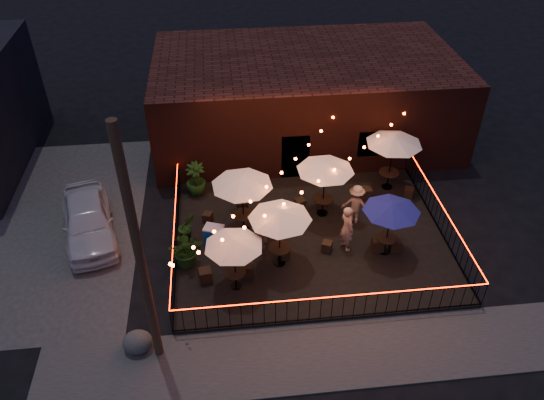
{
  "coord_description": "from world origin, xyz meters",
  "views": [
    {
      "loc": [
        -3.1,
        -12.87,
        13.47
      ],
      "look_at": [
        -1.38,
        2.69,
        1.49
      ],
      "focal_mm": 35.0,
      "sensor_mm": 36.0,
      "label": 1
    }
  ],
  "objects_px": {
    "cafe_table_4": "(392,208)",
    "cafe_table_1": "(242,182)",
    "utility_pole": "(140,257)",
    "boulder": "(138,342)",
    "cafe_table_2": "(280,215)",
    "cooler": "(214,237)",
    "cafe_table_5": "(394,141)",
    "cafe_table_3": "(326,167)",
    "cafe_table_0": "(234,243)"
  },
  "relations": [
    {
      "from": "boulder",
      "to": "utility_pole",
      "type": "bearing_deg",
      "value": -18.24
    },
    {
      "from": "cafe_table_1",
      "to": "cafe_table_3",
      "type": "distance_m",
      "value": 3.26
    },
    {
      "from": "cafe_table_2",
      "to": "cafe_table_3",
      "type": "height_order",
      "value": "cafe_table_3"
    },
    {
      "from": "utility_pole",
      "to": "cafe_table_2",
      "type": "bearing_deg",
      "value": 39.22
    },
    {
      "from": "cafe_table_2",
      "to": "cooler",
      "type": "xyz_separation_m",
      "value": [
        -2.27,
        1.14,
        -1.73
      ]
    },
    {
      "from": "utility_pole",
      "to": "cafe_table_1",
      "type": "bearing_deg",
      "value": 60.89
    },
    {
      "from": "cafe_table_2",
      "to": "cafe_table_1",
      "type": "bearing_deg",
      "value": 120.47
    },
    {
      "from": "cafe_table_1",
      "to": "cafe_table_4",
      "type": "distance_m",
      "value": 5.35
    },
    {
      "from": "cafe_table_2",
      "to": "cooler",
      "type": "height_order",
      "value": "cafe_table_2"
    },
    {
      "from": "utility_pole",
      "to": "boulder",
      "type": "distance_m",
      "value": 3.71
    },
    {
      "from": "cafe_table_3",
      "to": "cooler",
      "type": "bearing_deg",
      "value": -161.13
    },
    {
      "from": "utility_pole",
      "to": "boulder",
      "type": "xyz_separation_m",
      "value": [
        -0.63,
        0.21,
        -3.65
      ]
    },
    {
      "from": "cafe_table_3",
      "to": "cafe_table_5",
      "type": "distance_m",
      "value": 3.41
    },
    {
      "from": "cafe_table_2",
      "to": "cafe_table_5",
      "type": "distance_m",
      "value": 6.55
    },
    {
      "from": "cafe_table_0",
      "to": "cafe_table_4",
      "type": "distance_m",
      "value": 5.62
    },
    {
      "from": "cafe_table_1",
      "to": "cafe_table_3",
      "type": "height_order",
      "value": "cafe_table_1"
    },
    {
      "from": "cafe_table_2",
      "to": "cafe_table_3",
      "type": "relative_size",
      "value": 0.89
    },
    {
      "from": "cafe_table_0",
      "to": "cafe_table_5",
      "type": "distance_m",
      "value": 8.42
    },
    {
      "from": "cafe_table_5",
      "to": "cafe_table_4",
      "type": "bearing_deg",
      "value": -107.4
    },
    {
      "from": "cafe_table_2",
      "to": "cafe_table_0",
      "type": "bearing_deg",
      "value": -149.23
    },
    {
      "from": "cooler",
      "to": "boulder",
      "type": "relative_size",
      "value": 1.02
    },
    {
      "from": "cafe_table_3",
      "to": "cafe_table_5",
      "type": "xyz_separation_m",
      "value": [
        3.08,
        1.46,
        0.08
      ]
    },
    {
      "from": "cafe_table_5",
      "to": "cafe_table_3",
      "type": "bearing_deg",
      "value": -154.68
    },
    {
      "from": "cafe_table_5",
      "to": "cooler",
      "type": "bearing_deg",
      "value": -158.37
    },
    {
      "from": "cafe_table_2",
      "to": "boulder",
      "type": "xyz_separation_m",
      "value": [
        -4.7,
        -3.12,
        -1.99
      ]
    },
    {
      "from": "cafe_table_1",
      "to": "cafe_table_4",
      "type": "relative_size",
      "value": 1.19
    },
    {
      "from": "cafe_table_2",
      "to": "cafe_table_5",
      "type": "height_order",
      "value": "cafe_table_5"
    },
    {
      "from": "cafe_table_1",
      "to": "cooler",
      "type": "relative_size",
      "value": 3.09
    },
    {
      "from": "cafe_table_5",
      "to": "boulder",
      "type": "height_order",
      "value": "cafe_table_5"
    },
    {
      "from": "utility_pole",
      "to": "cafe_table_3",
      "type": "height_order",
      "value": "utility_pole"
    },
    {
      "from": "cafe_table_0",
      "to": "cafe_table_4",
      "type": "bearing_deg",
      "value": 11.41
    },
    {
      "from": "cafe_table_2",
      "to": "cooler",
      "type": "distance_m",
      "value": 3.07
    },
    {
      "from": "utility_pole",
      "to": "cooler",
      "type": "xyz_separation_m",
      "value": [
        1.8,
        4.47,
        -3.39
      ]
    },
    {
      "from": "utility_pole",
      "to": "cafe_table_1",
      "type": "height_order",
      "value": "utility_pole"
    },
    {
      "from": "cafe_table_1",
      "to": "boulder",
      "type": "height_order",
      "value": "cafe_table_1"
    },
    {
      "from": "cafe_table_2",
      "to": "boulder",
      "type": "relative_size",
      "value": 2.81
    },
    {
      "from": "cafe_table_3",
      "to": "cafe_table_5",
      "type": "bearing_deg",
      "value": 25.32
    },
    {
      "from": "utility_pole",
      "to": "cafe_table_0",
      "type": "distance_m",
      "value": 3.9
    },
    {
      "from": "cafe_table_4",
      "to": "cooler",
      "type": "xyz_separation_m",
      "value": [
        -6.17,
        0.99,
        -1.57
      ]
    },
    {
      "from": "cafe_table_1",
      "to": "cafe_table_5",
      "type": "bearing_deg",
      "value": 18.82
    },
    {
      "from": "cafe_table_3",
      "to": "cooler",
      "type": "xyz_separation_m",
      "value": [
        -4.31,
        -1.48,
        -1.76
      ]
    },
    {
      "from": "utility_pole",
      "to": "cafe_table_0",
      "type": "height_order",
      "value": "utility_pole"
    },
    {
      "from": "cafe_table_3",
      "to": "cafe_table_0",
      "type": "bearing_deg",
      "value": -135.62
    },
    {
      "from": "cafe_table_4",
      "to": "boulder",
      "type": "height_order",
      "value": "cafe_table_4"
    },
    {
      "from": "cafe_table_1",
      "to": "cafe_table_3",
      "type": "xyz_separation_m",
      "value": [
        3.19,
        0.68,
        -0.06
      ]
    },
    {
      "from": "cafe_table_4",
      "to": "cafe_table_1",
      "type": "bearing_deg",
      "value": 160.48
    },
    {
      "from": "cafe_table_1",
      "to": "cafe_table_2",
      "type": "height_order",
      "value": "cafe_table_1"
    },
    {
      "from": "cafe_table_2",
      "to": "cafe_table_3",
      "type": "xyz_separation_m",
      "value": [
        2.05,
        2.62,
        0.04
      ]
    },
    {
      "from": "cafe_table_0",
      "to": "cafe_table_3",
      "type": "height_order",
      "value": "cafe_table_3"
    },
    {
      "from": "cafe_table_4",
      "to": "boulder",
      "type": "relative_size",
      "value": 2.65
    }
  ]
}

